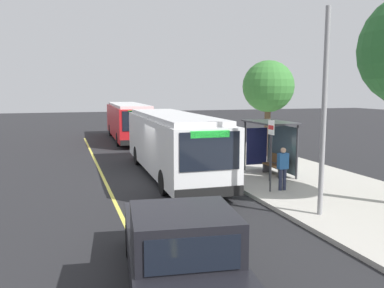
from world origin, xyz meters
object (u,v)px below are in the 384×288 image
(route_sign_post, at_px, (271,145))
(transit_bus_second, at_px, (128,120))
(waiting_bench, at_px, (276,165))
(transit_bus_main, at_px, (172,142))
(pedestrian_commuter, at_px, (283,166))
(pickup_truck, at_px, (178,248))

(route_sign_post, bearing_deg, transit_bus_second, -172.56)
(waiting_bench, height_order, route_sign_post, route_sign_post)
(transit_bus_main, xyz_separation_m, route_sign_post, (4.69, 2.67, 0.34))
(waiting_bench, xyz_separation_m, pedestrian_commuter, (2.60, -1.17, 0.48))
(waiting_bench, bearing_deg, transit_bus_main, -114.89)
(pickup_truck, distance_m, route_sign_post, 8.24)
(transit_bus_second, distance_m, waiting_bench, 17.11)
(transit_bus_main, bearing_deg, route_sign_post, 29.67)
(pedestrian_commuter, bearing_deg, route_sign_post, -85.12)
(transit_bus_main, bearing_deg, waiting_bench, 65.11)
(transit_bus_second, bearing_deg, route_sign_post, 7.44)
(transit_bus_main, height_order, route_sign_post, same)
(pickup_truck, bearing_deg, route_sign_post, 138.31)
(pickup_truck, height_order, route_sign_post, route_sign_post)
(transit_bus_main, distance_m, transit_bus_second, 14.50)
(transit_bus_second, distance_m, pedestrian_commuter, 19.39)
(route_sign_post, distance_m, pedestrian_commuter, 1.01)
(transit_bus_second, relative_size, pedestrian_commuter, 6.99)
(transit_bus_main, bearing_deg, transit_bus_second, 179.34)
(waiting_bench, bearing_deg, pedestrian_commuter, -24.20)
(transit_bus_second, bearing_deg, pedestrian_commuter, 9.11)
(waiting_bench, xyz_separation_m, route_sign_post, (2.65, -1.73, 1.32))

